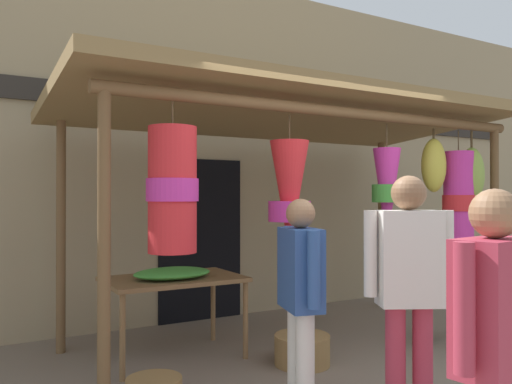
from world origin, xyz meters
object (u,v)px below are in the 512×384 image
folding_chair (438,298)px  vendor_in_orange (409,280)px  customer_foreground (495,340)px  flower_heap_on_table (174,273)px  wicker_basket_by_table (302,350)px  display_table (173,285)px  shopper_by_bananas (301,289)px

folding_chair → vendor_in_orange: size_ratio=0.50×
customer_foreground → folding_chair: bearing=44.6°
flower_heap_on_table → wicker_basket_by_table: size_ratio=1.44×
folding_chair → vendor_in_orange: (-1.70, -1.21, 0.49)m
display_table → wicker_basket_by_table: (0.95, -0.77, -0.56)m
vendor_in_orange → customer_foreground: vendor_in_orange is taller
folding_chair → wicker_basket_by_table: folding_chair is taller
wicker_basket_by_table → customer_foreground: size_ratio=0.32×
flower_heap_on_table → customer_foreground: bearing=-85.4°
folding_chair → wicker_basket_by_table: bearing=170.9°
wicker_basket_by_table → customer_foreground: (-0.72, -2.46, 0.79)m
display_table → shopper_by_bananas: size_ratio=0.83×
wicker_basket_by_table → vendor_in_orange: 1.70m
flower_heap_on_table → vendor_in_orange: size_ratio=0.44×
wicker_basket_by_table → shopper_by_bananas: shopper_by_bananas is taller
shopper_by_bananas → folding_chair: bearing=16.8°
display_table → customer_foreground: size_ratio=0.81×
vendor_in_orange → display_table: bearing=109.4°
vendor_in_orange → shopper_by_bananas: (-0.48, 0.55, -0.10)m
wicker_basket_by_table → shopper_by_bananas: bearing=-125.7°
flower_heap_on_table → vendor_in_orange: vendor_in_orange is taller
flower_heap_on_table → shopper_by_bananas: (0.33, -1.60, 0.07)m
display_table → vendor_in_orange: vendor_in_orange is taller
flower_heap_on_table → wicker_basket_by_table: flower_heap_on_table is taller
display_table → flower_heap_on_table: flower_heap_on_table is taller
display_table → shopper_by_bananas: shopper_by_bananas is taller
display_table → shopper_by_bananas: bearing=-79.6°
vendor_in_orange → folding_chair: bearing=35.4°
vendor_in_orange → shopper_by_bananas: vendor_in_orange is taller
display_table → wicker_basket_by_table: display_table is taller
customer_foreground → vendor_in_orange: bearing=61.3°
flower_heap_on_table → wicker_basket_by_table: 1.38m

